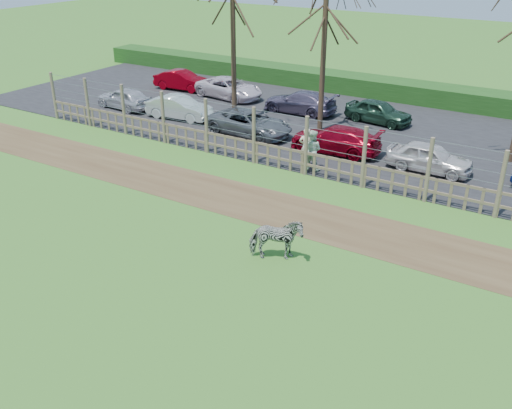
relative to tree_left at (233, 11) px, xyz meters
The scene contains 19 objects.
ground 15.17m from the tree_left, 62.53° to the right, with size 120.00×120.00×0.00m, color #599C37.
dirt_strip 11.74m from the tree_left, 50.91° to the right, with size 34.00×2.80×0.01m, color brown.
asphalt 8.81m from the tree_left, 17.10° to the left, with size 44.00×13.00×0.04m, color #232326.
hedge 12.20m from the tree_left, 54.16° to the left, with size 46.00×2.00×1.10m, color #1E4716.
fence 9.25m from the tree_left, 34.70° to the right, with size 30.16×0.16×2.50m.
tree_left is the anchor object (origin of this frame).
tree_mid 4.67m from the tree_left, 12.53° to the left, with size 4.80×4.80×6.83m.
zebra 14.98m from the tree_left, 51.29° to the right, with size 0.74×1.63×1.38m, color gray.
visitor_a 8.64m from the tree_left, 31.66° to the right, with size 0.63×0.41×1.72m, color beige.
visitor_b 8.95m from the tree_left, 31.33° to the right, with size 0.84×0.65×1.72m, color silver.
car_0 8.39m from the tree_left, 169.61° to the right, with size 1.42×3.52×1.20m, color #BEBAC1.
car_1 5.81m from the tree_left, 158.40° to the right, with size 1.27×3.64×1.20m, color silver.
car_2 5.51m from the tree_left, 37.52° to the right, with size 1.99×4.32×1.20m, color slate.
car_3 8.29m from the tree_left, 12.83° to the right, with size 1.68×4.13×1.20m, color maroon.
car_4 11.95m from the tree_left, ahead, with size 1.42×3.52×1.20m, color silver.
car_7 9.10m from the tree_left, 149.37° to the left, with size 1.27×3.64×1.20m, color #8D010E.
car_8 6.90m from the tree_left, 127.37° to the left, with size 1.99×4.32×1.20m, color silver.
car_9 6.32m from the tree_left, 56.25° to the left, with size 1.68×4.13×1.20m, color #5F526D.
car_10 9.03m from the tree_left, 29.99° to the left, with size 1.42×3.52×1.20m, color #22422F.
Camera 1 is at (9.76, -11.70, 9.07)m, focal length 40.00 mm.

